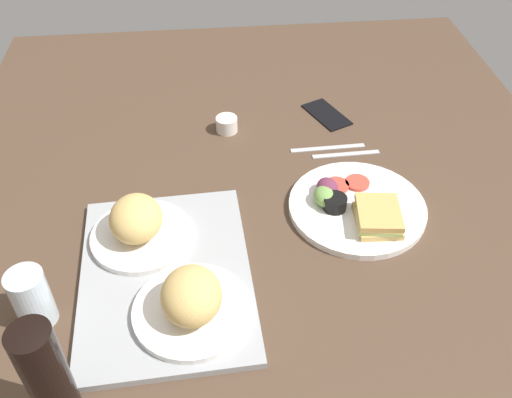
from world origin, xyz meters
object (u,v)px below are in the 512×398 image
at_px(soda_bottle, 49,380).
at_px(knife, 328,148).
at_px(bread_plate_far, 138,225).
at_px(cell_phone, 327,114).
at_px(fork, 346,154).
at_px(plate_with_salad, 356,207).
at_px(bread_plate_near, 192,301).
at_px(serving_tray, 166,276).
at_px(drinking_glass, 32,298).
at_px(espresso_cup, 227,124).

bearing_deg(soda_bottle, knife, -40.11).
height_order(bread_plate_far, knife, bread_plate_far).
distance_m(knife, cell_phone, 0.15).
bearing_deg(fork, soda_bottle, 45.01).
relative_size(soda_bottle, knife, 1.22).
distance_m(plate_with_salad, knife, 0.24).
bearing_deg(bread_plate_far, bread_plate_near, -152.82).
height_order(serving_tray, knife, serving_tray).
height_order(serving_tray, fork, serving_tray).
distance_m(bread_plate_far, knife, 0.54).
distance_m(drinking_glass, cell_phone, 0.90).
bearing_deg(cell_phone, knife, 145.74).
relative_size(drinking_glass, fork, 0.70).
relative_size(bread_plate_near, cell_phone, 1.51).
relative_size(plate_with_salad, drinking_glass, 2.55).
bearing_deg(fork, drinking_glass, 30.96).
distance_m(bread_plate_near, plate_with_salad, 0.44).
bearing_deg(espresso_cup, bread_plate_far, 152.22).
relative_size(soda_bottle, cell_phone, 1.61).
relative_size(knife, cell_phone, 1.32).
relative_size(serving_tray, bread_plate_far, 2.15).
bearing_deg(drinking_glass, knife, -54.02).
bearing_deg(soda_bottle, cell_phone, -35.75).
bearing_deg(bread_plate_far, drinking_glass, 134.38).
relative_size(espresso_cup, cell_phone, 0.39).
bearing_deg(bread_plate_near, drinking_glass, 83.68).
bearing_deg(drinking_glass, bread_plate_near, -96.32).
height_order(serving_tray, bread_plate_near, bread_plate_near).
height_order(bread_plate_far, fork, bread_plate_far).
bearing_deg(drinking_glass, serving_tray, -72.64).
relative_size(bread_plate_far, plate_with_salad, 0.69).
bearing_deg(serving_tray, plate_with_salad, -70.29).
bearing_deg(espresso_cup, knife, -112.60).
bearing_deg(cell_phone, fork, 160.19).
relative_size(soda_bottle, fork, 1.36).
xyz_separation_m(knife, cell_phone, (0.15, -0.03, 0.00)).
xyz_separation_m(bread_plate_near, cell_phone, (0.64, -0.37, -0.05)).
bearing_deg(bread_plate_far, fork, -62.74).
height_order(bread_plate_near, drinking_glass, drinking_glass).
distance_m(espresso_cup, knife, 0.27).
relative_size(serving_tray, bread_plate_near, 2.07).
bearing_deg(knife, bread_plate_near, 52.96).
bearing_deg(bread_plate_near, knife, -35.45).
height_order(serving_tray, espresso_cup, espresso_cup).
xyz_separation_m(serving_tray, drinking_glass, (-0.07, 0.23, 0.05)).
height_order(bread_plate_far, plate_with_salad, bread_plate_far).
bearing_deg(fork, espresso_cup, -26.39).
bearing_deg(fork, bread_plate_near, 48.21).
bearing_deg(plate_with_salad, serving_tray, 109.71).
relative_size(soda_bottle, espresso_cup, 4.13).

